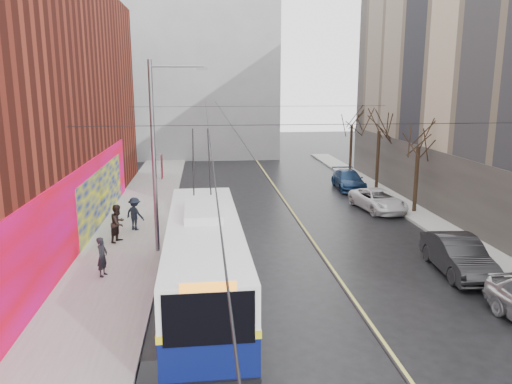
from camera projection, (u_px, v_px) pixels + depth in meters
ground at (344, 358)px, 14.77m from camera, size 140.00×140.00×0.00m
sidewalk_left at (128, 240)px, 25.61m from camera, size 4.00×60.00×0.15m
sidewalk_right at (444, 230)px, 27.33m from camera, size 2.00×60.00×0.15m
lane_line at (302, 225)px, 28.53m from camera, size 0.12×50.00×0.01m
building_far at (185, 74)px, 55.97m from camera, size 20.50×12.10×18.00m
streetlight_pole at (157, 153)px, 22.84m from camera, size 2.65×0.60×9.00m
catenary_wires at (230, 115)px, 27.54m from camera, size 18.00×60.00×0.22m
tree_near at (419, 134)px, 30.18m from camera, size 3.20×3.20×6.40m
tree_mid at (380, 121)px, 36.92m from camera, size 3.20×3.20×6.68m
tree_far at (352, 116)px, 43.75m from camera, size 3.20×3.20×6.57m
pigeons_flying at (246, 102)px, 22.80m from camera, size 2.01×3.89×2.45m
trolleybus at (205, 258)px, 18.39m from camera, size 3.07×12.48×5.88m
parked_car_b at (458, 255)px, 21.25m from camera, size 2.04×4.92×1.58m
parked_car_c at (378, 200)px, 31.85m from camera, size 2.90×5.07×1.33m
parked_car_d at (348, 180)px, 38.31m from camera, size 2.25×4.97×1.41m
following_car at (197, 205)px, 30.32m from camera, size 2.17×4.46×1.47m
pedestrian_a at (102, 257)px, 20.51m from camera, size 0.54×0.69×1.66m
pedestrian_b at (118, 223)px, 24.96m from camera, size 1.05×1.15×1.92m
pedestrian_c at (135, 214)px, 27.03m from camera, size 1.33×1.22×1.80m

